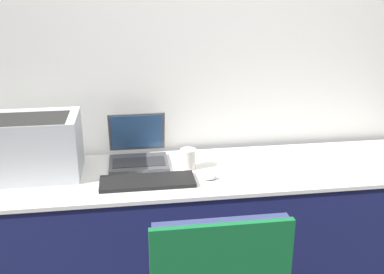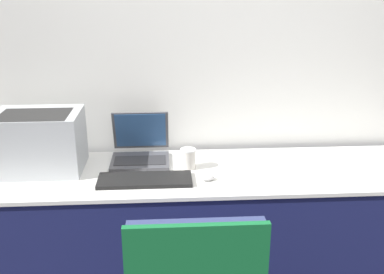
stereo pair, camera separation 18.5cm
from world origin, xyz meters
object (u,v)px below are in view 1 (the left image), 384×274
Objects in this scene: laptop_left at (138,151)px; printer at (35,144)px; coffee_cup at (188,159)px; mouse at (209,177)px; external_keyboard at (147,181)px.

printer is at bearing -167.57° from laptop_left.
mouse is at bearing -61.56° from coffee_cup.
laptop_left is at bearing 150.20° from coffee_cup.
printer is 5.83× the size of mouse.
coffee_cup is at bearing -29.80° from laptop_left.
mouse is (0.35, -0.31, -0.04)m from laptop_left.
laptop_left is at bearing 138.33° from mouse.
laptop_left reaches higher than external_keyboard.
external_keyboard is (0.03, -0.31, -0.05)m from laptop_left.
laptop_left is 0.30m from coffee_cup.
mouse is (0.31, -0.00, 0.01)m from external_keyboard.
printer reaches higher than laptop_left.
external_keyboard is at bearing 179.56° from mouse.
external_keyboard is at bearing -145.11° from coffee_cup.
external_keyboard is 6.20× the size of mouse.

